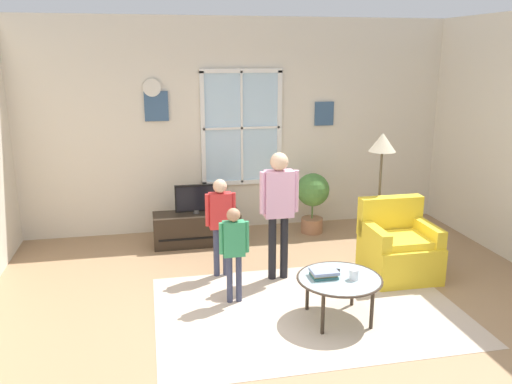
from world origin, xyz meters
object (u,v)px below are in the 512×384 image
(armchair, at_px, (398,248))
(person_red_shirt, at_px, (220,216))
(book_stack, at_px, (324,273))
(remote_near_books, at_px, (337,272))
(potted_plant_by_window, at_px, (313,196))
(floor_lamp, at_px, (382,155))
(person_green_shirt, at_px, (234,244))
(person_pink_shirt, at_px, (279,201))
(coffee_table, at_px, (339,280))
(tv_stand, at_px, (197,229))
(cup, at_px, (354,274))
(television, at_px, (196,198))

(armchair, xyz_separation_m, person_red_shirt, (-1.99, 0.40, 0.39))
(book_stack, relative_size, remote_near_books, 1.78)
(potted_plant_by_window, height_order, floor_lamp, floor_lamp)
(remote_near_books, xyz_separation_m, potted_plant_by_window, (0.51, 2.38, 0.10))
(remote_near_books, relative_size, person_red_shirt, 0.12)
(person_green_shirt, bearing_deg, person_pink_shirt, 39.51)
(remote_near_books, distance_m, person_green_shirt, 1.05)
(book_stack, relative_size, person_green_shirt, 0.25)
(coffee_table, bearing_deg, armchair, 39.53)
(tv_stand, xyz_separation_m, armchair, (2.17, -1.50, 0.11))
(person_pink_shirt, bearing_deg, floor_lamp, 13.89)
(cup, xyz_separation_m, potted_plant_by_window, (0.40, 2.54, 0.06))
(cup, bearing_deg, book_stack, 156.99)
(cup, distance_m, person_pink_shirt, 1.27)
(coffee_table, distance_m, floor_lamp, 1.93)
(cup, xyz_separation_m, person_pink_shirt, (-0.46, 1.10, 0.43))
(television, height_order, coffee_table, television)
(floor_lamp, bearing_deg, tv_stand, 155.51)
(person_pink_shirt, xyz_separation_m, person_red_shirt, (-0.62, 0.21, -0.20))
(person_green_shirt, bearing_deg, television, 96.77)
(tv_stand, relative_size, armchair, 1.32)
(book_stack, relative_size, person_red_shirt, 0.22)
(cup, height_order, person_green_shirt, person_green_shirt)
(floor_lamp, bearing_deg, cup, -121.75)
(television, bearing_deg, coffee_table, -64.22)
(potted_plant_by_window, bearing_deg, television, -175.19)
(person_pink_shirt, relative_size, potted_plant_by_window, 1.69)
(armchair, distance_m, potted_plant_by_window, 1.72)
(television, distance_m, person_red_shirt, 1.11)
(television, height_order, person_pink_shirt, person_pink_shirt)
(tv_stand, xyz_separation_m, remote_near_books, (1.14, -2.25, 0.23))
(tv_stand, bearing_deg, floor_lamp, -24.49)
(armchair, height_order, book_stack, armchair)
(person_pink_shirt, distance_m, person_red_shirt, 0.68)
(remote_near_books, xyz_separation_m, person_pink_shirt, (-0.35, 0.94, 0.47))
(remote_near_books, bearing_deg, tv_stand, 116.93)
(coffee_table, relative_size, cup, 8.06)
(television, bearing_deg, tv_stand, 90.00)
(coffee_table, height_order, potted_plant_by_window, potted_plant_by_window)
(person_red_shirt, height_order, potted_plant_by_window, person_red_shirt)
(person_pink_shirt, bearing_deg, potted_plant_by_window, 59.20)
(book_stack, xyz_separation_m, person_pink_shirt, (-0.20, 0.99, 0.45))
(coffee_table, xyz_separation_m, cup, (0.12, -0.06, 0.07))
(television, distance_m, cup, 2.72)
(book_stack, relative_size, person_pink_shirt, 0.17)
(floor_lamp, bearing_deg, book_stack, -130.85)
(television, relative_size, book_stack, 2.22)
(tv_stand, relative_size, television, 2.08)
(television, height_order, person_red_shirt, person_red_shirt)
(coffee_table, distance_m, person_red_shirt, 1.61)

